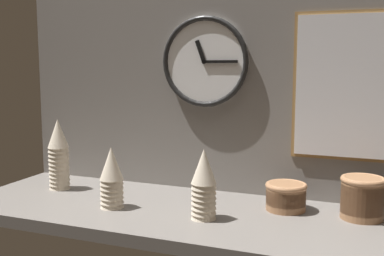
# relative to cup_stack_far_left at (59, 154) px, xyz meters

# --- Properties ---
(ground_plane) EXTENTS (1.60, 0.56, 0.04)m
(ground_plane) POSITION_rel_cup_stack_far_left_xyz_m (0.57, -0.05, -0.15)
(ground_plane) COLOR slate
(wall_tiled_back) EXTENTS (1.60, 0.03, 1.05)m
(wall_tiled_back) POSITION_rel_cup_stack_far_left_xyz_m (0.57, 0.21, 0.39)
(wall_tiled_back) COLOR slate
(wall_tiled_back) RESTS_ON ground_plane
(cup_stack_far_left) EXTENTS (0.08, 0.08, 0.27)m
(cup_stack_far_left) POSITION_rel_cup_stack_far_left_xyz_m (0.00, 0.00, 0.00)
(cup_stack_far_left) COLOR beige
(cup_stack_far_left) RESTS_ON ground_plane
(cup_stack_center_right) EXTENTS (0.08, 0.08, 0.22)m
(cup_stack_center_right) POSITION_rel_cup_stack_far_left_xyz_m (0.63, -0.13, -0.02)
(cup_stack_center_right) COLOR beige
(cup_stack_center_right) RESTS_ON ground_plane
(cup_stack_center_left) EXTENTS (0.08, 0.08, 0.20)m
(cup_stack_center_left) POSITION_rel_cup_stack_far_left_xyz_m (0.31, -0.13, -0.03)
(cup_stack_center_left) COLOR beige
(cup_stack_center_left) RESTS_ON ground_plane
(bowl_stack_right) EXTENTS (0.14, 0.14, 0.09)m
(bowl_stack_right) POSITION_rel_cup_stack_far_left_xyz_m (0.85, 0.06, -0.09)
(bowl_stack_right) COLOR #996B47
(bowl_stack_right) RESTS_ON ground_plane
(bowl_stack_far_right) EXTENTS (0.14, 0.14, 0.13)m
(bowl_stack_far_right) POSITION_rel_cup_stack_far_left_xyz_m (1.09, 0.06, -0.06)
(bowl_stack_far_right) COLOR #996B47
(bowl_stack_far_right) RESTS_ON ground_plane
(wall_clock) EXTENTS (0.33, 0.03, 0.33)m
(wall_clock) POSITION_rel_cup_stack_far_left_xyz_m (0.52, 0.18, 0.35)
(wall_clock) COLOR white
(menu_board) EXTENTS (0.45, 0.01, 0.50)m
(menu_board) POSITION_rel_cup_stack_far_left_xyz_m (1.07, 0.19, 0.27)
(menu_board) COLOR olive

